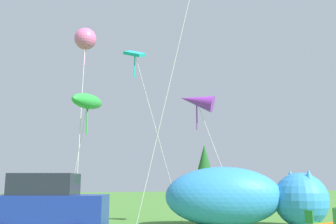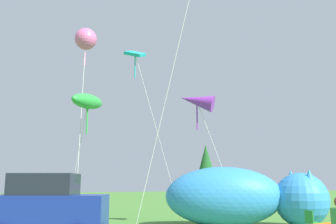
# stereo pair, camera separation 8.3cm
# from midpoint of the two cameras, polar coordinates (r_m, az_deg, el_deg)

# --- Properties ---
(parked_car) EXTENTS (4.20, 2.98, 2.17)m
(parked_car) POSITION_cam_midpoint_polar(r_m,az_deg,el_deg) (13.81, -18.00, -13.58)
(parked_car) COLOR navy
(parked_car) RESTS_ON ground
(folding_chair) EXTENTS (0.52, 0.52, 0.89)m
(folding_chair) POSITION_cam_midpoint_polar(r_m,az_deg,el_deg) (14.65, 20.99, -15.20)
(folding_chair) COLOR #267F33
(folding_chair) RESTS_ON ground
(inflatable_cat) EXTENTS (6.89, 4.82, 2.54)m
(inflatable_cat) POSITION_cam_midpoint_polar(r_m,az_deg,el_deg) (16.78, 11.05, -12.86)
(inflatable_cat) COLOR #338CD8
(inflatable_cat) RESTS_ON ground
(kite_green_fish) EXTENTS (2.08, 2.55, 5.55)m
(kite_green_fish) POSITION_cam_midpoint_polar(r_m,az_deg,el_deg) (15.13, -12.28, 1.56)
(kite_green_fish) COLOR silver
(kite_green_fish) RESTS_ON ground
(kite_purple_delta) EXTENTS (2.89, 1.58, 6.02)m
(kite_purple_delta) POSITION_cam_midpoint_polar(r_m,az_deg,el_deg) (16.89, 4.26, 1.62)
(kite_purple_delta) COLOR silver
(kite_purple_delta) RESTS_ON ground
(kite_pink_octopus) EXTENTS (1.02, 2.34, 9.04)m
(kite_pink_octopus) POSITION_cam_midpoint_polar(r_m,az_deg,el_deg) (18.37, -12.61, 10.77)
(kite_pink_octopus) COLOR silver
(kite_pink_octopus) RESTS_ON ground
(kite_teal_diamond) EXTENTS (2.99, 1.25, 8.82)m
(kite_teal_diamond) POSITION_cam_midpoint_polar(r_m,az_deg,el_deg) (19.76, -5.09, 8.35)
(kite_teal_diamond) COLOR silver
(kite_teal_diamond) RESTS_ON ground
(horizon_tree_east) EXTENTS (2.89, 2.89, 6.89)m
(horizon_tree_east) POSITION_cam_midpoint_polar(r_m,az_deg,el_deg) (51.47, 5.53, -7.94)
(horizon_tree_east) COLOR brown
(horizon_tree_east) RESTS_ON ground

